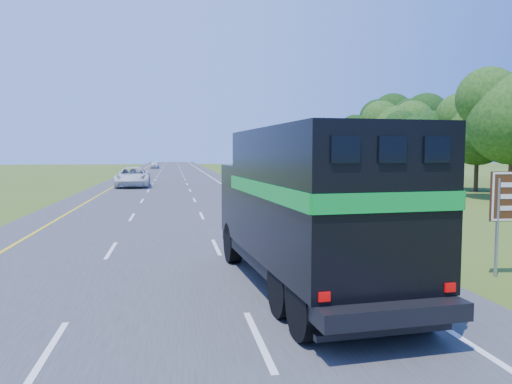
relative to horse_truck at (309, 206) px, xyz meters
The scene contains 5 objects.
road 36.30m from the horse_truck, 95.67° to the left, with size 15.00×260.00×0.04m, color #38383A.
lane_markings 36.30m from the horse_truck, 95.67° to the left, with size 11.15×260.00×0.01m.
horse_truck is the anchor object (origin of this frame).
white_suv 39.26m from the horse_truck, 100.46° to the left, with size 3.22×6.98×1.94m, color silver.
far_car 95.86m from the horse_truck, 94.18° to the left, with size 1.72×4.27×1.45m, color silver.
Camera 1 is at (0.32, 2.27, 3.45)m, focal length 35.00 mm.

